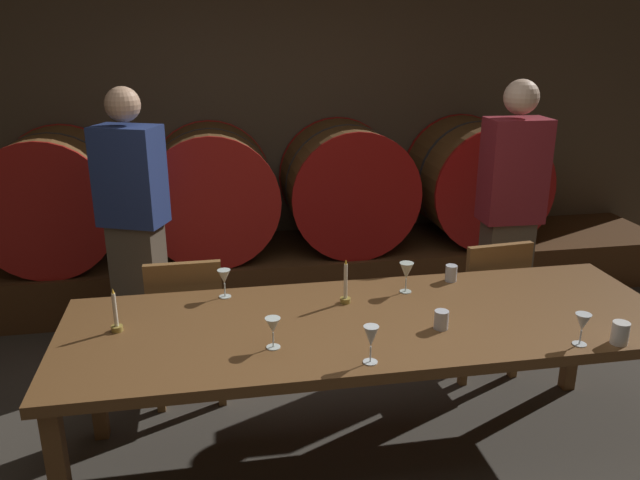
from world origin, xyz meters
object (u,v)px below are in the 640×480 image
object	(u,v)px
wine_glass_far_left	(224,278)
wine_glass_center	(371,338)
wine_barrel_center_right	(346,186)
dining_table	(371,331)
wine_barrel_far_right	(475,180)
guest_left	(135,227)
chair_right	(486,300)
candle_right	(345,290)
cup_left	(441,320)
wine_glass_right	(406,272)
wine_glass_far_right	(582,323)
cup_right	(620,333)
wine_barrel_far_left	(55,199)
guest_right	(510,214)
chair_left	(187,322)
wine_glass_left	(273,326)
cup_center	(451,273)
candle_left	(116,319)
wine_barrel_center_left	(211,192)

from	to	relation	value
wine_glass_far_left	wine_glass_center	distance (m)	0.94
wine_barrel_center_right	dining_table	xyz separation A→B (m)	(-0.36, -2.17, -0.15)
dining_table	wine_glass_center	xyz separation A→B (m)	(-0.10, -0.38, 0.17)
dining_table	wine_barrel_far_right	bearing A→B (deg)	56.44
wine_glass_center	guest_left	bearing A→B (deg)	122.87
chair_right	candle_right	distance (m)	1.14
wine_glass_center	cup_left	world-z (taller)	wine_glass_center
wine_glass_far_left	wine_glass_right	bearing A→B (deg)	-6.25
dining_table	candle_right	size ratio (longest dim) A/B	12.45
guest_left	cup_left	bearing A→B (deg)	158.70
wine_glass_far_right	wine_glass_right	bearing A→B (deg)	129.85
wine_glass_center	cup_right	bearing A→B (deg)	-1.69
wine_barrel_center_right	cup_left	size ratio (longest dim) A/B	11.40
wine_barrel_far_left	wine_glass_right	xyz separation A→B (m)	(2.07, -1.89, 0.02)
guest_left	guest_right	xyz separation A→B (m)	(2.36, -0.20, 0.02)
guest_right	wine_glass_far_right	distance (m)	1.51
wine_barrel_center_right	candle_right	bearing A→B (deg)	-102.57
chair_left	candle_right	distance (m)	1.00
guest_left	wine_glass_far_right	distance (m)	2.58
wine_glass_right	wine_glass_far_right	xyz separation A→B (m)	(0.56, -0.67, -0.01)
wine_glass_left	wine_glass_far_right	distance (m)	1.30
wine_glass_center	cup_center	size ratio (longest dim) A/B	1.85
wine_glass_right	wine_glass_far_right	size ratio (longest dim) A/B	1.11
candle_right	cup_right	size ratio (longest dim) A/B	2.30
cup_left	cup_center	size ratio (longest dim) A/B	0.98
wine_barrel_far_right	cup_right	xyz separation A→B (m)	(-0.46, -2.58, -0.04)
candle_right	cup_right	distance (m)	1.23
candle_left	wine_glass_right	bearing A→B (deg)	7.83
chair_right	wine_glass_far_left	size ratio (longest dim) A/B	6.09
wine_barrel_far_left	guest_left	distance (m)	1.12
wine_barrel_far_right	cup_left	world-z (taller)	wine_barrel_far_right
wine_barrel_center_left	wine_barrel_far_right	distance (m)	2.13
wine_glass_far_right	wine_glass_far_left	bearing A→B (deg)	152.33
wine_glass_right	cup_left	world-z (taller)	wine_glass_right
chair_left	wine_glass_left	bearing A→B (deg)	113.38
wine_glass_far_right	wine_barrel_far_left	bearing A→B (deg)	135.74
candle_left	cup_center	bearing A→B (deg)	9.85
wine_barrel_center_left	dining_table	world-z (taller)	wine_barrel_center_left
wine_barrel_center_left	wine_glass_center	xyz separation A→B (m)	(0.59, -2.55, 0.02)
chair_left	chair_right	size ratio (longest dim) A/B	1.00
wine_barrel_center_left	wine_barrel_far_right	xyz separation A→B (m)	(2.13, 0.00, 0.00)
wine_barrel_far_right	wine_glass_left	world-z (taller)	wine_barrel_far_right
dining_table	wine_glass_left	bearing A→B (deg)	-158.09
wine_glass_far_right	chair_left	bearing A→B (deg)	146.89
wine_barrel_center_right	wine_glass_far_left	size ratio (longest dim) A/B	6.75
wine_barrel_center_left	wine_glass_far_left	size ratio (longest dim) A/B	6.75
wine_barrel_far_left	cup_center	bearing A→B (deg)	-37.33
wine_barrel_center_right	candle_left	bearing A→B (deg)	-125.78
guest_left	wine_barrel_center_right	bearing A→B (deg)	-126.49
chair_right	candle_right	bearing A→B (deg)	20.92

